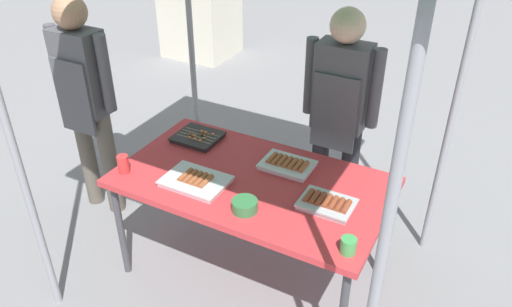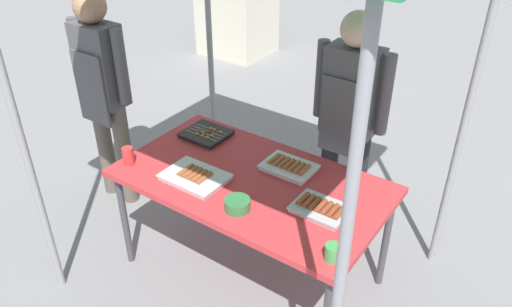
# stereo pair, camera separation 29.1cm
# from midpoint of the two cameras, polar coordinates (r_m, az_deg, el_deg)

# --- Properties ---
(ground_plane) EXTENTS (18.00, 18.00, 0.00)m
(ground_plane) POSITION_cam_midpoint_polar(r_m,az_deg,el_deg) (3.44, -2.89, -13.32)
(ground_plane) COLOR slate
(stall_table) EXTENTS (1.60, 0.90, 0.75)m
(stall_table) POSITION_cam_midpoint_polar(r_m,az_deg,el_deg) (2.99, -3.25, -3.84)
(stall_table) COLOR #C63338
(stall_table) RESTS_ON ground
(tray_grilled_sausages) EXTENTS (0.32, 0.23, 0.05)m
(tray_grilled_sausages) POSITION_cam_midpoint_polar(r_m,az_deg,el_deg) (3.04, 0.88, -1.36)
(tray_grilled_sausages) COLOR silver
(tray_grilled_sausages) RESTS_ON stall_table
(tray_meat_skewers) EXTENTS (0.30, 0.27, 0.04)m
(tray_meat_skewers) POSITION_cam_midpoint_polar(r_m,az_deg,el_deg) (3.38, -9.12, 1.78)
(tray_meat_skewers) COLOR black
(tray_meat_skewers) RESTS_ON stall_table
(tray_pork_links) EXTENTS (0.37, 0.27, 0.05)m
(tray_pork_links) POSITION_cam_midpoint_polar(r_m,az_deg,el_deg) (2.95, -9.73, -3.17)
(tray_pork_links) COLOR silver
(tray_pork_links) RESTS_ON stall_table
(tray_spring_rolls) EXTENTS (0.30, 0.22, 0.05)m
(tray_spring_rolls) POSITION_cam_midpoint_polar(r_m,az_deg,el_deg) (2.74, 5.08, -5.80)
(tray_spring_rolls) COLOR #ADADB2
(tray_spring_rolls) RESTS_ON stall_table
(condiment_bowl) EXTENTS (0.14, 0.14, 0.06)m
(condiment_bowl) POSITION_cam_midpoint_polar(r_m,az_deg,el_deg) (2.70, -4.40, -6.06)
(condiment_bowl) COLOR #33723F
(condiment_bowl) RESTS_ON stall_table
(drink_cup_near_edge) EXTENTS (0.07, 0.07, 0.11)m
(drink_cup_near_edge) POSITION_cam_midpoint_polar(r_m,az_deg,el_deg) (3.13, -17.52, -1.23)
(drink_cup_near_edge) COLOR red
(drink_cup_near_edge) RESTS_ON stall_table
(drink_cup_by_wok) EXTENTS (0.08, 0.08, 0.08)m
(drink_cup_by_wok) POSITION_cam_midpoint_polar(r_m,az_deg,el_deg) (2.46, 7.14, -10.52)
(drink_cup_by_wok) COLOR #3F994C
(drink_cup_by_wok) RESTS_ON stall_table
(vendor_woman) EXTENTS (0.52, 0.23, 1.62)m
(vendor_woman) POSITION_cam_midpoint_polar(r_m,az_deg,el_deg) (3.32, 7.06, 5.17)
(vendor_woman) COLOR black
(vendor_woman) RESTS_ON ground
(customer_nearby) EXTENTS (0.52, 0.23, 1.64)m
(customer_nearby) POSITION_cam_midpoint_polar(r_m,az_deg,el_deg) (3.73, -21.11, 6.51)
(customer_nearby) COLOR #595147
(customer_nearby) RESTS_ON ground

